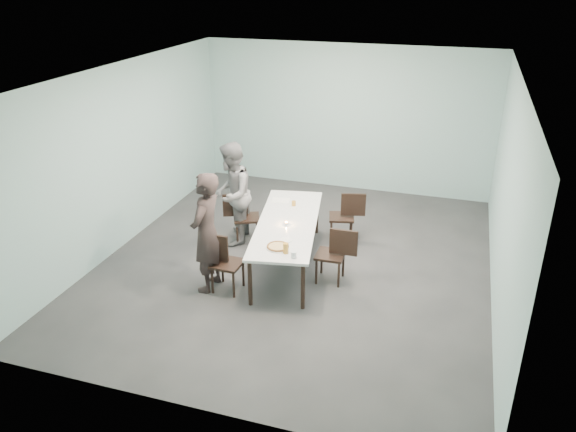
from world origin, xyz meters
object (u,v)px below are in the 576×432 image
(chair_far_right, at_px, (346,213))
(side_plate, at_px, (286,240))
(diner_near, at_px, (207,233))
(beer_glass, at_px, (286,248))
(chair_near_right, at_px, (336,251))
(chair_far_left, at_px, (242,214))
(diner_far, at_px, (232,194))
(pizza, at_px, (278,247))
(chair_near_left, at_px, (222,259))
(table, at_px, (287,225))
(tealight, at_px, (286,223))
(water_tumbler, at_px, (294,255))
(amber_tumbler, at_px, (294,203))

(chair_far_right, bearing_deg, side_plate, 59.94)
(diner_near, bearing_deg, beer_glass, 91.16)
(chair_near_right, distance_m, chair_far_right, 1.42)
(chair_far_left, bearing_deg, diner_far, -171.96)
(chair_near_right, distance_m, pizza, 0.97)
(chair_near_left, height_order, chair_far_left, same)
(beer_glass, bearing_deg, pizza, 142.84)
(table, distance_m, side_plate, 0.64)
(chair_far_right, height_order, tealight, chair_far_right)
(diner_near, height_order, water_tumbler, diner_near)
(pizza, bearing_deg, beer_glass, -37.16)
(amber_tumbler, bearing_deg, chair_near_left, -109.93)
(chair_far_right, bearing_deg, chair_near_right, 82.39)
(diner_near, bearing_deg, tealight, 134.97)
(chair_far_right, xyz_separation_m, tealight, (-0.68, -1.25, 0.27))
(table, xyz_separation_m, diner_far, (-1.14, 0.50, 0.19))
(chair_near_left, relative_size, diner_near, 0.48)
(table, distance_m, chair_near_right, 0.90)
(diner_far, bearing_deg, tealight, 51.92)
(chair_near_left, xyz_separation_m, water_tumbler, (1.12, -0.10, 0.29))
(diner_near, xyz_separation_m, side_plate, (1.06, 0.39, -0.15))
(water_tumbler, xyz_separation_m, amber_tumbler, (-0.52, 1.73, -0.01))
(table, relative_size, beer_glass, 18.13)
(table, xyz_separation_m, amber_tumbler, (-0.09, 0.65, 0.10))
(diner_far, relative_size, water_tumbler, 19.64)
(side_plate, distance_m, amber_tumbler, 1.29)
(water_tumbler, bearing_deg, chair_far_left, 130.68)
(chair_far_left, distance_m, water_tumbler, 2.21)
(chair_far_right, relative_size, side_plate, 4.83)
(chair_near_left, height_order, side_plate, chair_near_left)
(side_plate, bearing_deg, pizza, -98.37)
(diner_near, relative_size, beer_glass, 12.02)
(table, relative_size, diner_near, 1.51)
(water_tumbler, bearing_deg, diner_far, 134.75)
(beer_glass, relative_size, amber_tumbler, 1.88)
(diner_near, height_order, side_plate, diner_near)
(diner_near, distance_m, diner_far, 1.53)
(table, height_order, beer_glass, beer_glass)
(beer_glass, xyz_separation_m, amber_tumbler, (-0.38, 1.63, -0.03))
(diner_near, bearing_deg, chair_near_right, 113.21)
(chair_near_left, bearing_deg, table, 57.27)
(diner_near, bearing_deg, amber_tumbler, 154.35)
(table, relative_size, chair_near_left, 3.13)
(chair_far_left, bearing_deg, pizza, -73.40)
(chair_far_left, height_order, diner_near, diner_near)
(tealight, bearing_deg, side_plate, -73.06)
(table, relative_size, tealight, 48.56)
(side_plate, bearing_deg, tealight, 106.94)
(diner_far, xyz_separation_m, water_tumbler, (1.57, -1.58, -0.09))
(chair_near_left, height_order, diner_near, diner_near)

